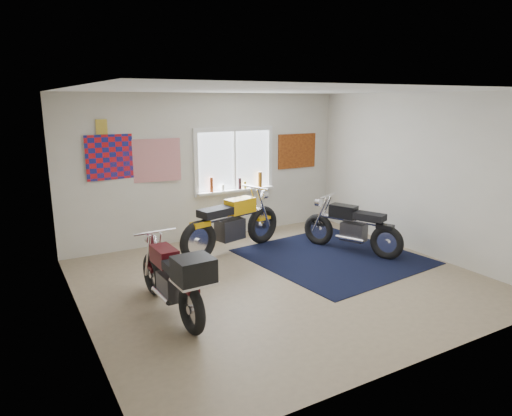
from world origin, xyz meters
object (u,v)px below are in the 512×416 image
yellow_triumph (232,225)px  black_chrome_bike (352,228)px  navy_rug (333,257)px  maroon_tourer (174,279)px

yellow_triumph → black_chrome_bike: bearing=-43.5°
yellow_triumph → navy_rug: bearing=-53.0°
black_chrome_bike → yellow_triumph: bearing=37.5°
navy_rug → maroon_tourer: (-3.04, -0.76, 0.48)m
yellow_triumph → black_chrome_bike: 2.07m
navy_rug → black_chrome_bike: size_ratio=1.48×
navy_rug → yellow_triumph: yellow_triumph is taller
yellow_triumph → maroon_tourer: 2.49m
navy_rug → black_chrome_bike: (0.45, 0.07, 0.41)m
navy_rug → yellow_triumph: 1.79m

